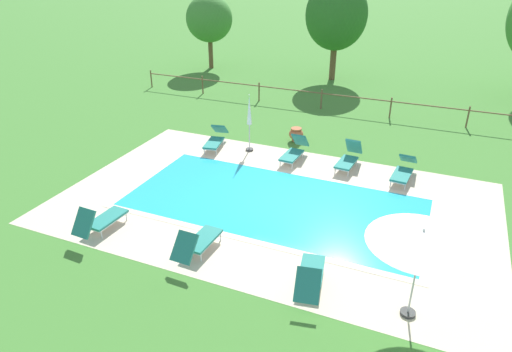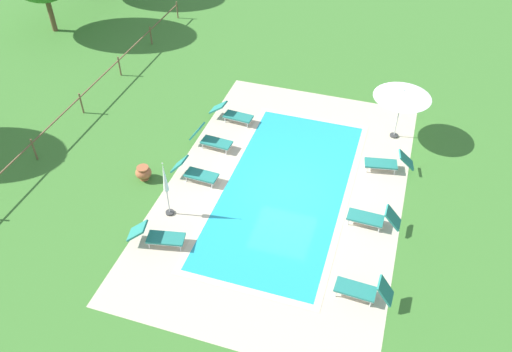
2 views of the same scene
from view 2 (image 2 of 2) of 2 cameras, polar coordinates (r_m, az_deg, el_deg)
name	(u,v)px [view 2 (image 2 of 2)]	position (r m, az deg, el deg)	size (l,w,h in m)	color
ground_plane	(285,189)	(20.53, 3.17, -1.44)	(160.00, 160.00, 0.00)	#3D752D
pool_deck_paving	(285,189)	(20.53, 3.18, -1.44)	(14.33, 9.04, 0.01)	beige
swimming_pool_water	(285,189)	(20.53, 3.18, -1.43)	(9.84, 4.56, 0.01)	#23A8C1
pool_coping_rim	(285,189)	(20.53, 3.18, -1.43)	(10.32, 5.04, 0.01)	beige
sun_lounger_north_near_steps	(232,114)	(23.93, -2.60, 6.78)	(0.76, 2.05, 0.83)	#237A70
sun_lounger_north_mid	(364,290)	(17.13, 11.70, -12.08)	(0.69, 1.84, 1.02)	#237A70
sun_lounger_north_far	(158,236)	(18.57, -10.69, -6.47)	(0.98, 2.05, 0.87)	#237A70
sun_lounger_north_end	(373,218)	(19.30, 12.68, -4.49)	(0.66, 1.91, 0.96)	#237A70
sun_lounger_south_near_corner	(195,172)	(20.81, -6.67, 0.43)	(0.69, 1.92, 0.96)	#237A70
sun_lounger_south_mid	(211,139)	(22.40, -4.95, 4.01)	(0.73, 1.86, 1.01)	#237A70
sun_lounger_south_end	(388,163)	(21.79, 14.23, 1.42)	(0.95, 2.01, 0.92)	#237A70
patio_umbrella_open_foreground	(403,94)	(22.75, 15.73, 8.60)	(2.42, 2.42, 2.39)	#383838
patio_umbrella_closed_row_west	(165,183)	(18.77, -9.86, -0.74)	(0.32, 0.32, 2.45)	#383838
terracotta_urn_near_fence	(143,173)	(21.22, -12.18, 0.37)	(0.64, 0.64, 0.61)	#A85B38
perimeter_fence	(58,122)	(24.41, -20.79, 5.55)	(25.25, 0.08, 1.05)	brown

